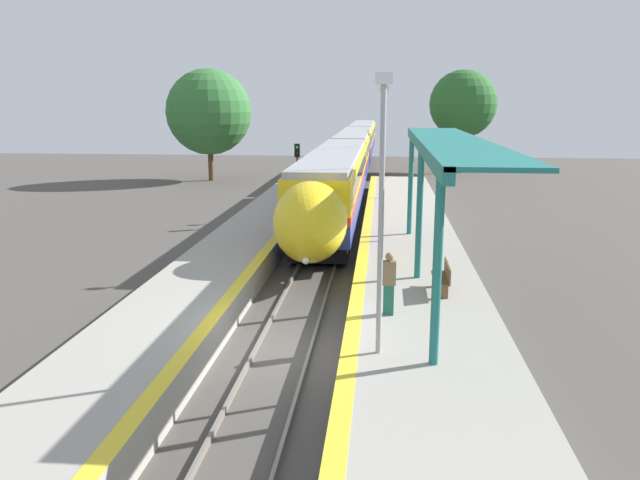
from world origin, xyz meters
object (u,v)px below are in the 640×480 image
(train, at_px, (353,152))
(lamppost_far, at_px, (383,138))
(platform_bench, at_px, (443,277))
(person_waiting, at_px, (389,283))
(railway_signal, at_px, (297,175))
(lamppost_mid, at_px, (383,155))
(lamppost_near, at_px, (381,201))

(train, bearing_deg, lamppost_far, -81.60)
(platform_bench, relative_size, person_waiting, 0.95)
(platform_bench, relative_size, railway_signal, 0.38)
(lamppost_far, bearing_deg, train, 98.40)
(platform_bench, height_order, lamppost_mid, lamppost_mid)
(platform_bench, distance_m, lamppost_mid, 7.65)
(person_waiting, distance_m, lamppost_far, 20.64)
(railway_signal, bearing_deg, person_waiting, -74.38)
(person_waiting, height_order, railway_signal, railway_signal)
(train, xyz_separation_m, lamppost_far, (2.50, -16.90, 2.15))
(platform_bench, xyz_separation_m, person_waiting, (-1.63, -2.14, 0.41))
(person_waiting, bearing_deg, lamppost_near, -95.22)
(train, distance_m, lamppost_far, 17.22)
(lamppost_mid, bearing_deg, railway_signal, 119.22)
(platform_bench, relative_size, lamppost_near, 0.26)
(train, xyz_separation_m, platform_bench, (4.36, -35.23, -0.84))
(lamppost_near, relative_size, lamppost_mid, 1.00)
(platform_bench, bearing_deg, lamppost_near, -111.39)
(train, distance_m, railway_signal, 20.49)
(lamppost_near, xyz_separation_m, lamppost_mid, (0.00, 11.55, 0.00))
(lamppost_near, height_order, lamppost_far, same)
(platform_bench, height_order, lamppost_near, lamppost_near)
(lamppost_near, bearing_deg, train, 93.57)
(person_waiting, relative_size, lamppost_far, 0.28)
(railway_signal, xyz_separation_m, lamppost_near, (4.51, -19.61, 1.77))
(lamppost_mid, xyz_separation_m, lamppost_far, (0.00, 11.55, 0.00))
(platform_bench, xyz_separation_m, lamppost_mid, (-1.86, 6.79, 2.99))
(train, xyz_separation_m, lamppost_mid, (2.50, -28.44, 2.15))
(person_waiting, xyz_separation_m, lamppost_near, (-0.24, -2.62, 2.58))
(person_waiting, xyz_separation_m, railway_signal, (-4.75, 16.99, 0.82))
(railway_signal, bearing_deg, lamppost_far, 37.72)
(railway_signal, height_order, lamppost_far, lamppost_far)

